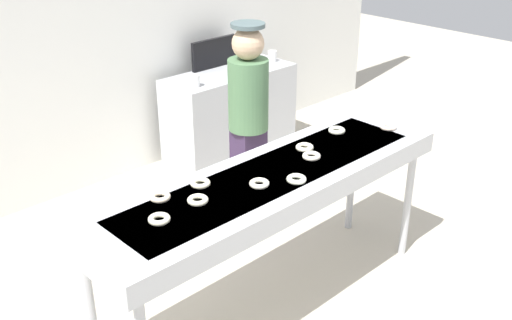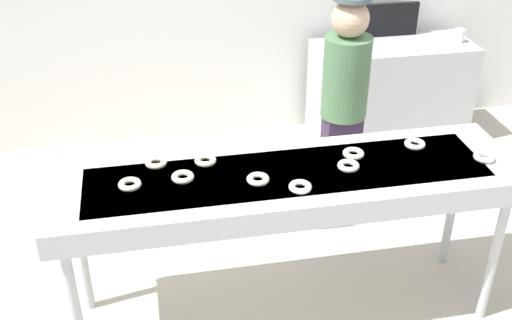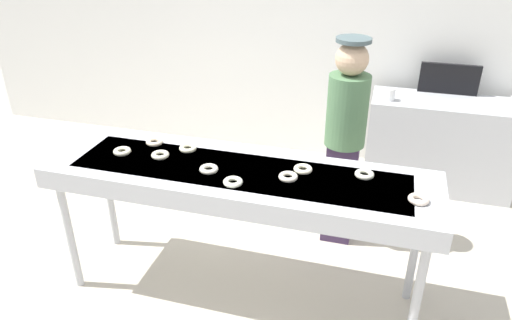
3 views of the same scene
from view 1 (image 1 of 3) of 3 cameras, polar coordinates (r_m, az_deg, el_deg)
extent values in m
plane|color=beige|center=(4.21, 1.44, -13.49)|extent=(16.00, 16.00, 0.00)
cube|color=white|center=(5.38, -17.67, 13.36)|extent=(8.00, 0.12, 3.24)
cube|color=#B7BABF|center=(3.69, 1.60, -2.21)|extent=(2.53, 0.68, 0.14)
cube|color=slate|center=(3.68, 1.60, -1.81)|extent=(2.15, 0.48, 0.08)
cylinder|color=#B7BABF|center=(4.61, 14.14, -4.07)|extent=(0.06, 0.06, 0.86)
cylinder|color=#B7BABF|center=(3.58, -15.33, -13.89)|extent=(0.06, 0.06, 0.86)
cylinder|color=#B7BABF|center=(4.86, 9.03, -1.94)|extent=(0.06, 0.06, 0.86)
torus|color=#FCF3CD|center=(3.98, 4.63, 1.20)|extent=(0.15, 0.15, 0.03)
torus|color=white|center=(3.56, 3.85, -1.82)|extent=(0.17, 0.17, 0.03)
torus|color=#FAE6C3|center=(3.41, -9.08, -3.46)|extent=(0.17, 0.17, 0.03)
torus|color=silver|center=(3.86, 5.27, 0.38)|extent=(0.17, 0.17, 0.03)
torus|color=#FBE3CA|center=(4.40, 12.39, 3.10)|extent=(0.14, 0.14, 0.03)
torus|color=#ECE7C2|center=(3.20, -9.15, -5.54)|extent=(0.17, 0.17, 0.03)
torus|color=#F8F2C7|center=(3.53, -5.29, -2.20)|extent=(0.16, 0.16, 0.03)
torus|color=white|center=(3.51, 0.32, -2.24)|extent=(0.17, 0.17, 0.03)
torus|color=white|center=(4.27, 7.66, 2.80)|extent=(0.16, 0.16, 0.03)
torus|color=#EEE8C5|center=(3.35, -5.53, -3.79)|extent=(0.12, 0.12, 0.03)
cube|color=#352542|center=(4.82, -0.69, -1.81)|extent=(0.24, 0.18, 0.88)
cylinder|color=#4C724C|center=(4.53, -0.74, 6.18)|extent=(0.31, 0.31, 0.54)
sphere|color=tan|center=(4.42, -0.77, 10.96)|extent=(0.24, 0.24, 0.24)
cylinder|color=#455658|center=(4.39, -0.78, 12.65)|extent=(0.25, 0.25, 0.03)
cube|color=#B7BABF|center=(6.10, -2.45, 4.34)|extent=(1.36, 0.54, 0.89)
cylinder|color=white|center=(5.53, -5.80, 7.48)|extent=(0.09, 0.09, 0.11)
cylinder|color=white|center=(6.27, 1.55, 9.79)|extent=(0.09, 0.09, 0.11)
cube|color=black|center=(6.07, -3.97, 10.08)|extent=(0.55, 0.04, 0.29)
camera|label=2|loc=(1.70, 66.36, 15.09)|focal=44.13mm
camera|label=3|loc=(3.18, 52.24, 12.71)|focal=33.61mm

